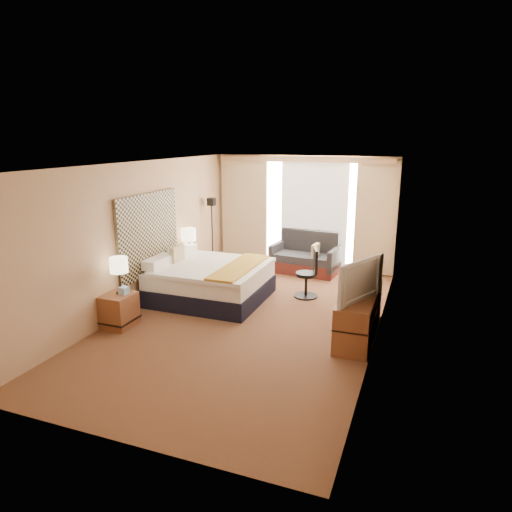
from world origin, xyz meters
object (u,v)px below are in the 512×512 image
(nightstand_left, at_px, (119,310))
(lamp_left, at_px, (119,266))
(bed, at_px, (210,281))
(lamp_right, at_px, (189,235))
(floor_lamp, at_px, (212,219))
(television, at_px, (355,279))
(loveseat, at_px, (306,259))
(nightstand_right, at_px, (193,270))
(media_dresser, at_px, (359,313))
(desk_chair, at_px, (309,276))

(nightstand_left, relative_size, lamp_left, 0.91)
(bed, bearing_deg, lamp_right, 138.90)
(floor_lamp, xyz_separation_m, television, (3.68, -2.83, -0.17))
(loveseat, bearing_deg, bed, -112.23)
(nightstand_right, bearing_deg, bed, -44.57)
(media_dresser, distance_m, bed, 2.96)
(floor_lamp, height_order, television, floor_lamp)
(desk_chair, bearing_deg, media_dresser, -70.49)
(bed, distance_m, desk_chair, 1.89)
(floor_lamp, height_order, lamp_left, floor_lamp)
(lamp_right, bearing_deg, bed, -41.10)
(nightstand_left, bearing_deg, floor_lamp, 90.48)
(nightstand_left, xyz_separation_m, loveseat, (2.06, 4.09, 0.03))
(nightstand_right, height_order, television, television)
(bed, height_order, desk_chair, bed)
(loveseat, xyz_separation_m, desk_chair, (0.48, -1.61, 0.12))
(bed, height_order, lamp_left, lamp_left)
(bed, relative_size, lamp_left, 3.33)
(media_dresser, xyz_separation_m, floor_lamp, (-3.73, 2.50, 0.83))
(desk_chair, bearing_deg, television, -77.36)
(lamp_left, bearing_deg, nightstand_left, -111.13)
(media_dresser, xyz_separation_m, bed, (-2.89, 0.65, 0.01))
(floor_lamp, xyz_separation_m, lamp_left, (0.05, -3.49, -0.16))
(nightstand_left, distance_m, television, 3.79)
(lamp_right, height_order, television, television)
(nightstand_left, relative_size, nightstand_right, 1.00)
(lamp_left, xyz_separation_m, lamp_right, (-0.04, 2.37, 0.02))
(nightstand_left, height_order, lamp_left, lamp_left)
(nightstand_left, distance_m, loveseat, 4.58)
(floor_lamp, bearing_deg, bed, -65.54)
(desk_chair, bearing_deg, nightstand_left, -155.26)
(media_dresser, height_order, floor_lamp, floor_lamp)
(lamp_right, bearing_deg, nightstand_right, 75.25)
(bed, distance_m, floor_lamp, 2.19)
(nightstand_right, bearing_deg, television, -26.05)
(lamp_left, bearing_deg, media_dresser, 15.16)
(bed, height_order, lamp_right, lamp_right)
(nightstand_left, bearing_deg, lamp_left, 68.87)
(media_dresser, xyz_separation_m, lamp_left, (-3.68, -1.00, 0.67))
(bed, height_order, floor_lamp, floor_lamp)
(lamp_left, bearing_deg, bed, 64.44)
(desk_chair, relative_size, lamp_left, 1.57)
(loveseat, xyz_separation_m, television, (1.59, -3.38, 0.70))
(nightstand_left, xyz_separation_m, bed, (0.81, 1.70, 0.08))
(lamp_left, distance_m, television, 3.69)
(nightstand_right, xyz_separation_m, lamp_left, (0.02, -2.45, 0.74))
(floor_lamp, bearing_deg, lamp_right, -89.46)
(desk_chair, xyz_separation_m, lamp_left, (-2.52, -2.43, 0.60))
(nightstand_right, relative_size, lamp_right, 0.87)
(lamp_right, distance_m, television, 4.05)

